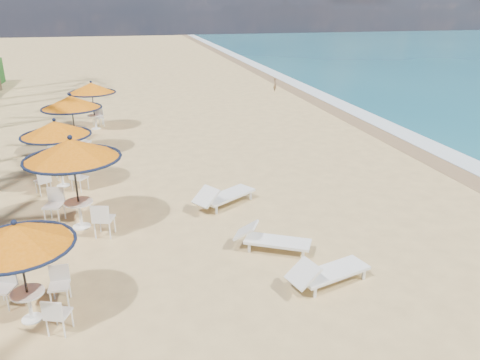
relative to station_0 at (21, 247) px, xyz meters
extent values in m
plane|color=tan|center=(5.23, 0.27, -1.57)|extent=(160.00, 160.00, 0.00)
cube|color=white|center=(14.53, 10.27, -1.57)|extent=(1.20, 140.00, 0.04)
cube|color=olive|center=(13.63, 10.27, -1.57)|extent=(1.40, 140.00, 0.02)
cylinder|color=black|center=(-0.03, -0.03, -0.54)|extent=(0.04, 0.04, 2.06)
cone|color=orange|center=(-0.03, -0.03, 0.26)|extent=(2.06, 2.06, 0.45)
torus|color=black|center=(-0.03, -0.03, 0.06)|extent=(2.06, 2.06, 0.06)
sphere|color=black|center=(-0.03, -0.03, 0.52)|extent=(0.11, 0.11, 0.11)
cylinder|color=white|center=(-0.03, -0.03, -0.96)|extent=(0.63, 0.63, 0.04)
cylinder|color=white|center=(-0.03, -0.03, -1.26)|extent=(0.07, 0.07, 0.63)
cylinder|color=black|center=(0.63, 3.90, -0.32)|extent=(0.05, 0.05, 2.50)
cone|color=orange|center=(0.63, 3.90, 0.66)|extent=(2.50, 2.50, 0.54)
torus|color=black|center=(0.63, 3.90, 0.41)|extent=(2.50, 2.50, 0.08)
sphere|color=black|center=(0.63, 3.90, 0.98)|extent=(0.13, 0.13, 0.13)
cylinder|color=white|center=(0.63, 3.90, -0.83)|extent=(0.76, 0.76, 0.04)
cylinder|color=white|center=(0.63, 3.90, -1.19)|extent=(0.09, 0.09, 0.76)
cylinder|color=black|center=(-0.18, 7.23, -0.46)|extent=(0.05, 0.05, 2.22)
cone|color=orange|center=(-0.18, 7.23, 0.41)|extent=(2.22, 2.22, 0.48)
torus|color=black|center=(-0.18, 7.23, 0.19)|extent=(2.22, 2.22, 0.07)
sphere|color=black|center=(-0.18, 7.23, 0.69)|extent=(0.12, 0.12, 0.12)
cylinder|color=white|center=(-0.18, 7.23, -0.91)|extent=(0.68, 0.68, 0.04)
cylinder|color=white|center=(-0.18, 7.23, -1.23)|extent=(0.08, 0.08, 0.68)
cylinder|color=black|center=(0.00, 10.95, -0.40)|extent=(0.05, 0.05, 2.34)
cone|color=orange|center=(0.00, 10.95, 0.52)|extent=(2.34, 2.34, 0.51)
torus|color=black|center=(0.00, 10.95, 0.28)|extent=(2.34, 2.34, 0.07)
sphere|color=black|center=(0.00, 10.95, 0.81)|extent=(0.12, 0.12, 0.12)
cylinder|color=white|center=(0.00, 10.95, -0.88)|extent=(0.71, 0.71, 0.04)
cylinder|color=white|center=(0.00, 10.95, -1.21)|extent=(0.08, 0.08, 0.71)
cylinder|color=black|center=(0.57, 14.74, -0.46)|extent=(0.05, 0.05, 2.22)
cone|color=orange|center=(0.57, 14.74, 0.41)|extent=(2.22, 2.22, 0.48)
torus|color=black|center=(0.57, 14.74, 0.19)|extent=(2.22, 2.22, 0.07)
sphere|color=black|center=(0.57, 14.74, 0.69)|extent=(0.12, 0.12, 0.12)
cylinder|color=white|center=(0.57, 14.74, -0.91)|extent=(0.68, 0.68, 0.04)
cylinder|color=white|center=(0.57, 14.74, -1.23)|extent=(0.08, 0.08, 0.68)
cube|color=white|center=(6.18, -0.23, -1.30)|extent=(1.76, 1.04, 0.07)
cube|color=white|center=(5.38, -0.46, -1.08)|extent=(0.70, 0.73, 0.41)
cube|color=white|center=(6.18, -0.23, -1.45)|extent=(0.06, 0.06, 0.23)
cube|color=white|center=(5.43, 1.37, -1.30)|extent=(1.69, 1.28, 0.07)
cube|color=white|center=(4.73, 1.75, -1.10)|extent=(0.75, 0.77, 0.40)
cube|color=white|center=(5.43, 1.37, -1.46)|extent=(0.06, 0.06, 0.23)
cube|color=white|center=(4.86, 4.46, -1.28)|extent=(1.85, 1.50, 0.07)
cube|color=white|center=(4.11, 3.98, -1.04)|extent=(0.85, 0.87, 0.44)
cube|color=white|center=(4.86, 4.46, -1.44)|extent=(0.06, 0.06, 0.25)
imported|color=brown|center=(12.08, 22.31, -1.08)|extent=(0.29, 0.39, 0.98)
camera|label=1|loc=(2.11, -8.29, 4.22)|focal=35.00mm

